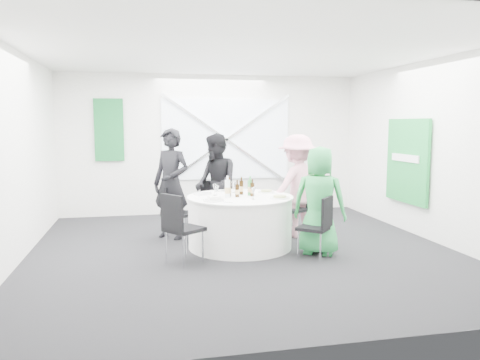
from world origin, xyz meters
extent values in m
plane|color=black|center=(0.00, 0.00, 0.00)|extent=(6.00, 6.00, 0.00)
plane|color=white|center=(0.00, 0.00, 2.80)|extent=(6.00, 6.00, 0.00)
plane|color=white|center=(0.00, 3.00, 1.40)|extent=(6.00, 0.00, 6.00)
plane|color=white|center=(0.00, -3.00, 1.40)|extent=(6.00, 0.00, 6.00)
plane|color=white|center=(-3.00, 0.00, 1.40)|extent=(0.00, 6.00, 6.00)
plane|color=white|center=(3.00, 0.00, 1.40)|extent=(0.00, 6.00, 6.00)
cube|color=silver|center=(0.30, 2.96, 1.50)|extent=(2.60, 0.03, 1.60)
cube|color=silver|center=(0.30, 2.92, 1.50)|extent=(2.63, 0.05, 1.84)
cube|color=silver|center=(0.30, 2.92, 1.50)|extent=(2.63, 0.05, 1.84)
cube|color=#15692E|center=(-2.00, 2.95, 1.70)|extent=(0.55, 0.04, 1.20)
cube|color=#198C37|center=(2.94, 0.60, 1.20)|extent=(0.05, 1.20, 1.40)
cylinder|color=white|center=(0.00, 0.20, 0.37)|extent=(1.52, 1.52, 0.74)
cylinder|color=white|center=(0.00, 0.20, 0.75)|extent=(1.56, 1.56, 0.02)
cube|color=black|center=(-0.22, 1.25, 0.41)|extent=(0.46, 0.46, 0.05)
cube|color=black|center=(-0.25, 1.43, 0.64)|extent=(0.37, 0.11, 0.41)
cylinder|color=silver|center=(-0.09, 1.43, 0.20)|extent=(0.02, 0.02, 0.40)
cylinder|color=silver|center=(-0.40, 1.37, 0.20)|extent=(0.02, 0.02, 0.40)
cylinder|color=silver|center=(-0.03, 1.13, 0.20)|extent=(0.02, 0.02, 0.40)
cylinder|color=silver|center=(-0.34, 1.06, 0.20)|extent=(0.02, 0.02, 0.40)
cube|color=black|center=(-0.81, 0.89, 0.40)|extent=(0.53, 0.53, 0.04)
cube|color=black|center=(-0.94, 1.00, 0.62)|extent=(0.26, 0.29, 0.40)
cylinder|color=silver|center=(-0.82, 1.10, 0.19)|extent=(0.02, 0.02, 0.38)
cylinder|color=silver|center=(-1.02, 0.87, 0.19)|extent=(0.02, 0.02, 0.38)
cylinder|color=silver|center=(-0.59, 0.90, 0.19)|extent=(0.02, 0.02, 0.38)
cylinder|color=silver|center=(-0.79, 0.67, 0.19)|extent=(0.02, 0.02, 0.38)
cube|color=black|center=(0.94, 0.62, 0.46)|extent=(0.56, 0.56, 0.05)
cube|color=black|center=(1.13, 0.70, 0.71)|extent=(0.20, 0.39, 0.46)
cylinder|color=silver|center=(1.17, 0.53, 0.22)|extent=(0.02, 0.02, 0.44)
cylinder|color=silver|center=(1.03, 0.85, 0.22)|extent=(0.02, 0.02, 0.44)
cylinder|color=silver|center=(0.85, 0.39, 0.22)|extent=(0.02, 0.02, 0.44)
cylinder|color=silver|center=(0.71, 0.71, 0.22)|extent=(0.02, 0.02, 0.44)
cube|color=black|center=(0.86, -0.57, 0.41)|extent=(0.55, 0.55, 0.05)
cube|color=black|center=(1.00, -0.69, 0.64)|extent=(0.27, 0.30, 0.41)
cylinder|color=silver|center=(0.87, -0.79, 0.20)|extent=(0.02, 0.02, 0.40)
cylinder|color=silver|center=(1.08, -0.56, 0.20)|extent=(0.02, 0.02, 0.40)
cylinder|color=silver|center=(0.64, -0.58, 0.20)|extent=(0.02, 0.02, 0.40)
cylinder|color=silver|center=(0.85, -0.35, 0.20)|extent=(0.02, 0.02, 0.40)
cube|color=black|center=(-0.88, -0.45, 0.45)|extent=(0.59, 0.59, 0.05)
cube|color=black|center=(-1.04, -0.57, 0.70)|extent=(0.27, 0.35, 0.45)
cylinder|color=silver|center=(-1.12, -0.41, 0.22)|extent=(0.02, 0.02, 0.43)
cylinder|color=silver|center=(-0.92, -0.69, 0.22)|extent=(0.02, 0.02, 0.43)
cylinder|color=silver|center=(-0.84, -0.21, 0.22)|extent=(0.02, 0.02, 0.43)
cylinder|color=silver|center=(-0.64, -0.48, 0.22)|extent=(0.02, 0.02, 0.43)
imported|color=black|center=(-0.95, 0.98, 0.87)|extent=(0.76, 0.73, 1.75)
imported|color=black|center=(-0.20, 1.18, 0.83)|extent=(0.60, 0.88, 1.67)
imported|color=pink|center=(1.04, 0.66, 0.82)|extent=(1.17, 0.88, 1.65)
imported|color=green|center=(1.00, -0.40, 0.76)|extent=(0.88, 0.79, 1.51)
cylinder|color=white|center=(-0.06, 0.71, 0.77)|extent=(0.26, 0.26, 0.01)
cylinder|color=white|center=(-0.51, 0.51, 0.77)|extent=(0.28, 0.28, 0.01)
cylinder|color=white|center=(0.48, 0.49, 0.77)|extent=(0.26, 0.26, 0.01)
cylinder|color=#7D934F|center=(0.48, 0.49, 0.79)|extent=(0.17, 0.17, 0.02)
cylinder|color=white|center=(0.52, -0.10, 0.77)|extent=(0.29, 0.29, 0.01)
cylinder|color=#7D934F|center=(0.52, -0.10, 0.79)|extent=(0.19, 0.19, 0.02)
cylinder|color=white|center=(-0.44, -0.14, 0.77)|extent=(0.29, 0.29, 0.01)
cube|color=white|center=(-0.44, -0.14, 0.80)|extent=(0.18, 0.14, 0.04)
cylinder|color=#351F09|center=(-0.16, 0.22, 0.87)|extent=(0.06, 0.06, 0.22)
cylinder|color=#351F09|center=(-0.16, 0.22, 1.01)|extent=(0.02, 0.02, 0.06)
cylinder|color=tan|center=(-0.16, 0.22, 0.85)|extent=(0.06, 0.06, 0.08)
cylinder|color=#351F09|center=(0.05, 0.36, 0.87)|extent=(0.06, 0.06, 0.21)
cylinder|color=#351F09|center=(0.05, 0.36, 1.00)|extent=(0.02, 0.02, 0.06)
cylinder|color=tan|center=(0.05, 0.36, 0.85)|extent=(0.06, 0.06, 0.07)
cylinder|color=#351F09|center=(0.18, 0.17, 0.86)|extent=(0.06, 0.06, 0.20)
cylinder|color=#351F09|center=(0.18, 0.17, 0.99)|extent=(0.02, 0.02, 0.06)
cylinder|color=tan|center=(0.18, 0.17, 0.84)|extent=(0.06, 0.06, 0.07)
cylinder|color=#351F09|center=(-0.06, 0.13, 0.85)|extent=(0.06, 0.06, 0.19)
cylinder|color=#351F09|center=(-0.06, 0.13, 0.98)|extent=(0.02, 0.02, 0.06)
cylinder|color=tan|center=(-0.06, 0.13, 0.84)|extent=(0.06, 0.06, 0.07)
cylinder|color=green|center=(0.16, 0.25, 0.87)|extent=(0.08, 0.08, 0.23)
cylinder|color=green|center=(0.16, 0.25, 1.02)|extent=(0.03, 0.03, 0.06)
cylinder|color=tan|center=(0.16, 0.25, 0.85)|extent=(0.08, 0.08, 0.08)
cylinder|color=white|center=(-0.20, 0.14, 0.89)|extent=(0.08, 0.08, 0.25)
cylinder|color=white|center=(-0.20, 0.14, 1.04)|extent=(0.03, 0.03, 0.06)
cylinder|color=tan|center=(-0.20, 0.14, 0.86)|extent=(0.08, 0.08, 0.09)
cylinder|color=white|center=(-0.35, 0.17, 0.76)|extent=(0.06, 0.06, 0.00)
cylinder|color=white|center=(-0.35, 0.17, 0.81)|extent=(0.01, 0.01, 0.10)
cone|color=white|center=(-0.35, 0.17, 0.89)|extent=(0.07, 0.07, 0.08)
cylinder|color=white|center=(0.13, -0.11, 0.76)|extent=(0.06, 0.06, 0.00)
cylinder|color=white|center=(0.13, -0.11, 0.81)|extent=(0.01, 0.01, 0.10)
cone|color=white|center=(0.13, -0.11, 0.89)|extent=(0.07, 0.07, 0.08)
cylinder|color=white|center=(-0.02, 0.54, 0.76)|extent=(0.06, 0.06, 0.00)
cylinder|color=white|center=(-0.02, 0.54, 0.81)|extent=(0.01, 0.01, 0.10)
cone|color=white|center=(-0.02, 0.54, 0.89)|extent=(0.07, 0.07, 0.08)
cylinder|color=white|center=(-0.35, 0.36, 0.76)|extent=(0.06, 0.06, 0.00)
cylinder|color=white|center=(-0.35, 0.36, 0.81)|extent=(0.01, 0.01, 0.10)
cone|color=white|center=(-0.35, 0.36, 0.89)|extent=(0.07, 0.07, 0.08)
cube|color=silver|center=(0.56, 0.32, 0.76)|extent=(0.09, 0.14, 0.01)
cube|color=silver|center=(0.42, 0.59, 0.76)|extent=(0.08, 0.14, 0.01)
cube|color=silver|center=(-0.54, -0.01, 0.76)|extent=(0.11, 0.13, 0.01)
cube|color=silver|center=(-0.27, -0.31, 0.76)|extent=(0.12, 0.12, 0.01)
cube|color=silver|center=(-0.40, 0.62, 0.76)|extent=(0.09, 0.14, 0.01)
cube|color=silver|center=(-0.55, 0.38, 0.76)|extent=(0.10, 0.13, 0.01)
cube|color=silver|center=(0.19, 0.74, 0.76)|extent=(0.15, 0.02, 0.01)
cube|color=silver|center=(-0.22, 0.73, 0.76)|extent=(0.15, 0.03, 0.01)
camera|label=1|loc=(-1.41, -6.43, 1.81)|focal=35.00mm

